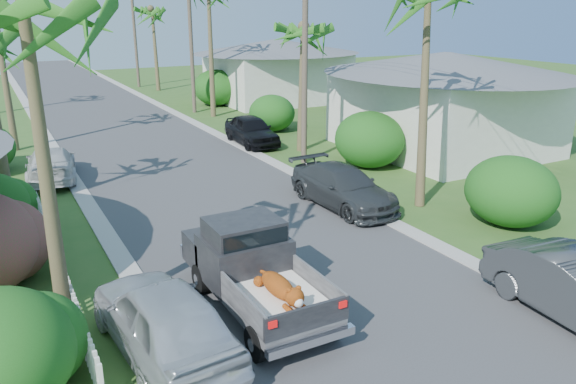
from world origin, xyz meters
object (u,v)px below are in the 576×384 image
parked_car_ln (163,319)px  palm_r_b (302,28)px  utility_pole_b (305,61)px  palm_l_a (21,1)px  house_right_far (277,73)px  parked_car_rm (343,187)px  utility_pole_d (135,35)px  parked_car_lf (51,164)px  pickup_truck (250,264)px  utility_pole_c (191,43)px  palm_r_d (152,9)px  house_right_near (443,105)px  parked_car_rf (251,130)px

parked_car_ln → palm_r_b: bearing=-133.7°
utility_pole_b → palm_r_b: bearing=63.4°
palm_l_a → house_right_far: size_ratio=0.91×
parked_car_rm → utility_pole_d: bearing=84.6°
parked_car_lf → utility_pole_d: bearing=-103.9°
pickup_truck → parked_car_lf: bearing=102.4°
pickup_truck → utility_pole_c: 27.02m
utility_pole_d → parked_car_lf: bearing=-111.1°
pickup_truck → parked_car_lf: (-2.92, 13.25, -0.34)m
pickup_truck → parked_car_ln: pickup_truck is taller
house_right_far → palm_r_d: bearing=123.0°
palm_r_b → house_right_near: (6.40, -3.00, -3.73)m
parked_car_rf → palm_l_a: bearing=-124.7°
utility_pole_b → parked_car_lf: bearing=166.3°
palm_r_d → parked_car_rf: bearing=-93.8°
parked_car_lf → parked_car_rf: bearing=-162.3°
pickup_truck → utility_pole_d: size_ratio=0.57×
house_right_near → palm_r_d: bearing=103.1°
utility_pole_b → palm_r_d: bearing=88.1°
palm_l_a → utility_pole_b: size_ratio=0.91×
palm_l_a → house_right_near: size_ratio=0.91×
parked_car_lf → palm_l_a: bearing=91.8°
parked_car_rm → parked_car_ln: parked_car_ln is taller
pickup_truck → parked_car_rf: size_ratio=1.17×
pickup_truck → parked_car_ln: (-2.44, -1.11, -0.20)m
house_right_far → utility_pole_c: bearing=-164.9°
parked_car_rm → palm_r_b: palm_r_b is taller
parked_car_rf → parked_car_lf: bearing=-166.4°
parked_car_rm → parked_car_lf: size_ratio=1.05×
pickup_truck → house_right_far: house_right_far is taller
parked_car_lf → house_right_near: house_right_near is taller
palm_r_b → utility_pole_d: size_ratio=0.80×
pickup_truck → palm_l_a: 7.25m
palm_r_b → pickup_truck: bearing=-124.4°
parked_car_rf → utility_pole_c: size_ratio=0.49×
parked_car_ln → utility_pole_b: size_ratio=0.53×
palm_r_b → parked_car_ln: bearing=-128.9°
pickup_truck → palm_r_d: (8.58, 37.66, 5.73)m
parked_car_lf → house_right_near: (18.00, -3.59, 1.55)m
pickup_truck → palm_r_b: size_ratio=0.71×
parked_car_rm → parked_car_lf: (-8.80, 8.48, -0.03)m
utility_pole_c → utility_pole_d: 15.00m
parked_car_rm → utility_pole_b: bearing=70.5°
pickup_truck → house_right_far: (15.08, 27.66, 1.11)m
utility_pole_b → utility_pole_c: same height
pickup_truck → palm_r_d: 39.04m
palm_l_a → utility_pole_c: (11.80, 25.00, -2.33)m
utility_pole_d → house_right_near: bearing=-76.6°
parked_car_ln → utility_pole_c: size_ratio=0.53×
parked_car_ln → house_right_far: bearing=-126.1°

